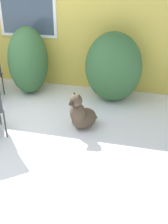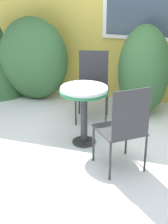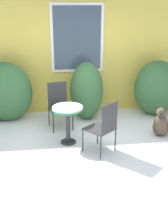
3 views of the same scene
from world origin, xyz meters
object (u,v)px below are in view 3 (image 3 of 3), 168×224
object	(u,v)px
patio_chair_near_table	(59,104)
dog	(161,125)
patio_chair_far_side	(103,126)
patio_table	(68,114)

from	to	relation	value
patio_chair_near_table	dog	world-z (taller)	patio_chair_near_table
patio_chair_near_table	dog	distance (m)	2.16
patio_chair_far_side	dog	distance (m)	1.44
patio_table	patio_chair_near_table	bearing A→B (deg)	99.36
patio_table	patio_chair_near_table	xyz separation A→B (m)	(-0.13, 0.80, -0.08)
patio_table	patio_chair_far_side	xyz separation A→B (m)	(0.59, -0.47, -0.08)
patio_table	dog	distance (m)	1.92
patio_chair_far_side	patio_table	bearing A→B (deg)	-79.37
patio_chair_near_table	patio_chair_far_side	size ratio (longest dim) A/B	1.00
patio_table	patio_chair_far_side	world-z (taller)	patio_chair_far_side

